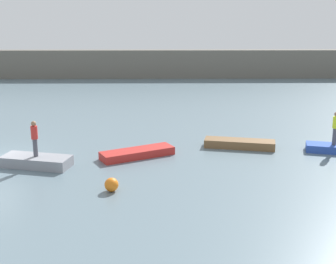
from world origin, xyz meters
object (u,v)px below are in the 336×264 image
at_px(rowboat_grey, 36,161).
at_px(rowboat_blue, 333,148).
at_px(person_hiviz_shirt, 336,126).
at_px(mooring_buoy, 111,185).
at_px(rowboat_red, 137,153).
at_px(person_red_shirt, 35,137).
at_px(rowboat_brown, 240,144).

relative_size(rowboat_grey, rowboat_blue, 1.19).
height_order(person_hiviz_shirt, mooring_buoy, person_hiviz_shirt).
height_order(rowboat_blue, person_hiviz_shirt, person_hiviz_shirt).
bearing_deg(person_hiviz_shirt, rowboat_grey, -172.05).
distance_m(rowboat_red, person_red_shirt, 5.16).
height_order(rowboat_red, mooring_buoy, mooring_buoy).
xyz_separation_m(rowboat_grey, rowboat_blue, (15.15, 2.11, -0.05)).
relative_size(rowboat_brown, mooring_buoy, 6.43).
bearing_deg(rowboat_blue, person_hiviz_shirt, 0.00).
xyz_separation_m(rowboat_red, rowboat_brown, (5.50, 1.57, 0.02)).
bearing_deg(rowboat_brown, mooring_buoy, -123.98).
xyz_separation_m(rowboat_red, mooring_buoy, (-0.84, -4.61, 0.09)).
bearing_deg(mooring_buoy, rowboat_blue, 25.34).
height_order(rowboat_grey, person_hiviz_shirt, person_hiviz_shirt).
relative_size(rowboat_grey, rowboat_red, 0.87).
xyz_separation_m(rowboat_brown, person_hiviz_shirt, (4.85, -0.87, 1.18)).
bearing_deg(person_red_shirt, rowboat_brown, 16.17).
distance_m(rowboat_grey, person_red_shirt, 1.23).
distance_m(rowboat_blue, person_hiviz_shirt, 1.21).
relative_size(rowboat_grey, mooring_buoy, 5.63).
distance_m(rowboat_blue, person_red_shirt, 15.35).
bearing_deg(person_red_shirt, mooring_buoy, -38.88).
bearing_deg(mooring_buoy, person_red_shirt, 141.12).
bearing_deg(mooring_buoy, rowboat_grey, 141.12).
height_order(rowboat_blue, person_red_shirt, person_red_shirt).
relative_size(rowboat_grey, person_hiviz_shirt, 1.87).
bearing_deg(rowboat_grey, rowboat_brown, 29.65).
xyz_separation_m(person_hiviz_shirt, person_red_shirt, (-15.15, -2.11, 0.08)).
height_order(rowboat_grey, rowboat_brown, rowboat_grey).
relative_size(rowboat_red, mooring_buoy, 6.45).
xyz_separation_m(rowboat_blue, mooring_buoy, (-11.20, -5.30, 0.09)).
height_order(rowboat_blue, mooring_buoy, mooring_buoy).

